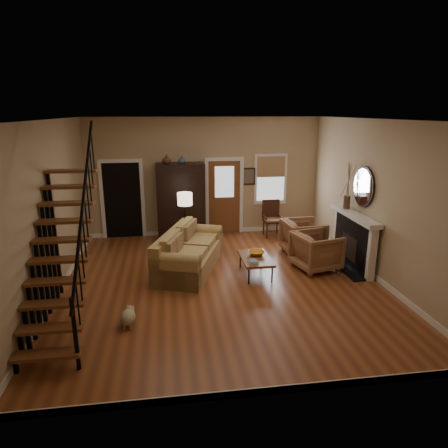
{
  "coord_description": "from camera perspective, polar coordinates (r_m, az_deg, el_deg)",
  "views": [
    {
      "loc": [
        -1.05,
        -7.62,
        3.46
      ],
      "look_at": [
        0.1,
        0.4,
        1.15
      ],
      "focal_mm": 32.0,
      "sensor_mm": 36.0,
      "label": 1
    }
  ],
  "objects": [
    {
      "name": "room",
      "position": [
        9.61,
        -4.21,
        4.13
      ],
      "size": [
        7.0,
        7.33,
        3.3
      ],
      "color": "brown",
      "rests_on": "ground"
    },
    {
      "name": "staircase",
      "position": [
        6.81,
        -22.52,
        -1.19
      ],
      "size": [
        0.94,
        2.8,
        3.2
      ],
      "primitive_type": null,
      "color": "brown",
      "rests_on": "ground"
    },
    {
      "name": "fireplace",
      "position": [
        9.53,
        18.25,
        -1.51
      ],
      "size": [
        0.33,
        1.95,
        2.3
      ],
      "color": "black",
      "rests_on": "ground"
    },
    {
      "name": "armoire",
      "position": [
        11.04,
        -6.16,
        3.22
      ],
      "size": [
        1.3,
        0.6,
        2.1
      ],
      "primitive_type": null,
      "color": "black",
      "rests_on": "ground"
    },
    {
      "name": "vase_a",
      "position": [
        10.74,
        -8.22,
        9.15
      ],
      "size": [
        0.24,
        0.24,
        0.25
      ],
      "primitive_type": "imported",
      "color": "#4C2619",
      "rests_on": "armoire"
    },
    {
      "name": "vase_b",
      "position": [
        10.75,
        -6.05,
        9.13
      ],
      "size": [
        0.2,
        0.2,
        0.21
      ],
      "primitive_type": "imported",
      "color": "#334C60",
      "rests_on": "armoire"
    },
    {
      "name": "sofa",
      "position": [
        8.93,
        -4.94,
        -3.91
      ],
      "size": [
        1.74,
        2.56,
        0.88
      ],
      "primitive_type": null,
      "rotation": [
        0.0,
        0.0,
        -0.34
      ],
      "color": "tan",
      "rests_on": "ground"
    },
    {
      "name": "coffee_table",
      "position": [
        8.75,
        4.52,
        -6.01
      ],
      "size": [
        0.63,
        1.07,
        0.41
      ],
      "primitive_type": null,
      "rotation": [
        0.0,
        0.0,
        0.01
      ],
      "color": "brown",
      "rests_on": "ground"
    },
    {
      "name": "bowl",
      "position": [
        8.8,
        4.66,
        -4.14
      ],
      "size": [
        0.36,
        0.36,
        0.09
      ],
      "primitive_type": "imported",
      "color": "orange",
      "rests_on": "coffee_table"
    },
    {
      "name": "books",
      "position": [
        8.36,
        4.19,
        -5.37
      ],
      "size": [
        0.19,
        0.26,
        0.05
      ],
      "primitive_type": null,
      "color": "beige",
      "rests_on": "coffee_table"
    },
    {
      "name": "armchair_left",
      "position": [
        9.2,
        13.05,
        -3.77
      ],
      "size": [
        1.12,
        1.1,
        0.85
      ],
      "primitive_type": "imported",
      "rotation": [
        0.0,
        0.0,
        1.81
      ],
      "color": "brown",
      "rests_on": "ground"
    },
    {
      "name": "armchair_right",
      "position": [
        10.08,
        11.25,
        -1.87
      ],
      "size": [
        1.01,
        0.99,
        0.87
      ],
      "primitive_type": "imported",
      "rotation": [
        0.0,
        0.0,
        1.63
      ],
      "color": "brown",
      "rests_on": "ground"
    },
    {
      "name": "floor_lamp",
      "position": [
        9.77,
        -5.52,
        -0.05
      ],
      "size": [
        0.39,
        0.39,
        1.57
      ],
      "primitive_type": null,
      "rotation": [
        0.0,
        0.0,
        0.08
      ],
      "color": "black",
      "rests_on": "ground"
    },
    {
      "name": "side_chair",
      "position": [
        11.35,
        6.93,
        0.74
      ],
      "size": [
        0.54,
        0.54,
        1.02
      ],
      "primitive_type": null,
      "color": "#381C11",
      "rests_on": "ground"
    },
    {
      "name": "dog",
      "position": [
        6.97,
        -13.55,
        -12.94
      ],
      "size": [
        0.28,
        0.43,
        0.3
      ],
      "primitive_type": null,
      "rotation": [
        0.0,
        0.0,
        -0.09
      ],
      "color": "tan",
      "rests_on": "ground"
    }
  ]
}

